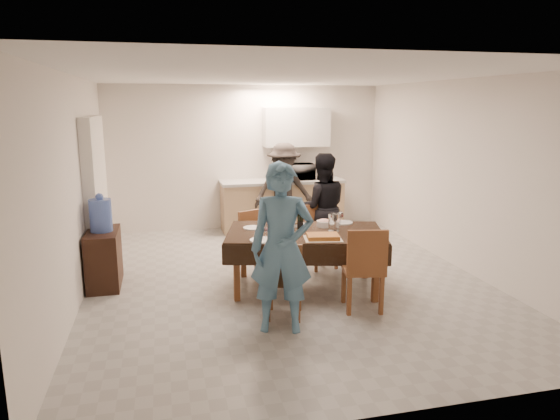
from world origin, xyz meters
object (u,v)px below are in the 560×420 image
at_px(dining_table, 305,234).
at_px(console, 104,258).
at_px(savoury_tart, 323,237).
at_px(person_near, 282,248).
at_px(person_far, 322,208).
at_px(water_jug, 101,215).
at_px(water_pitcher, 334,222).
at_px(wine_bottle, 300,218).
at_px(person_kitchen, 284,190).
at_px(microwave, 300,172).

distance_m(dining_table, console, 2.56).
relative_size(savoury_tart, person_near, 0.25).
relative_size(savoury_tart, person_far, 0.27).
distance_m(water_jug, water_pitcher, 2.89).
bearing_deg(water_jug, water_pitcher, -14.94).
relative_size(dining_table, wine_bottle, 6.72).
distance_m(dining_table, person_far, 1.19).
relative_size(dining_table, person_kitchen, 1.30).
xyz_separation_m(water_pitcher, savoury_tart, (-0.25, -0.33, -0.08)).
bearing_deg(person_far, dining_table, 69.86).
height_order(water_jug, person_far, person_far).
relative_size(water_jug, savoury_tart, 0.95).
distance_m(person_near, person_far, 2.37).
distance_m(console, person_kitchen, 3.41).
distance_m(savoury_tart, person_far, 1.50).
bearing_deg(dining_table, water_pitcher, 6.49).
height_order(dining_table, console, dining_table).
xyz_separation_m(console, person_kitchen, (2.80, 1.89, 0.45)).
bearing_deg(person_far, person_near, 69.86).
bearing_deg(water_jug, console, -90.00).
xyz_separation_m(wine_bottle, person_near, (-0.50, -1.10, -0.03)).
bearing_deg(person_kitchen, wine_bottle, -99.32).
bearing_deg(dining_table, person_near, -103.03).
xyz_separation_m(dining_table, person_kitchen, (0.37, 2.59, 0.10)).
bearing_deg(dining_table, console, 178.73).
height_order(wine_bottle, water_pitcher, wine_bottle).
xyz_separation_m(console, wine_bottle, (2.39, -0.64, 0.54)).
height_order(dining_table, water_pitcher, water_pitcher).
height_order(console, water_pitcher, water_pitcher).
bearing_deg(person_near, dining_table, 76.88).
bearing_deg(console, water_jug, 90.00).
height_order(dining_table, microwave, microwave).
xyz_separation_m(savoury_tart, microwave, (0.67, 3.42, 0.29)).
xyz_separation_m(wine_bottle, person_far, (0.60, 1.00, -0.10)).
xyz_separation_m(dining_table, water_jug, (-2.44, 0.69, 0.21)).
distance_m(console, water_pitcher, 2.93).
relative_size(microwave, person_far, 0.33).
relative_size(savoury_tart, person_kitchen, 0.26).
bearing_deg(water_pitcher, console, 165.06).
bearing_deg(wine_bottle, microwave, 74.63).
bearing_deg(person_near, microwave, 86.61).
bearing_deg(savoury_tart, person_near, -134.13).
xyz_separation_m(water_jug, water_pitcher, (2.79, -0.74, -0.07)).
height_order(water_pitcher, person_kitchen, person_kitchen).
xyz_separation_m(console, savoury_tart, (2.54, -1.07, 0.41)).
xyz_separation_m(water_jug, savoury_tart, (2.54, -1.07, -0.15)).
bearing_deg(water_jug, savoury_tart, -22.94).
xyz_separation_m(microwave, person_far, (-0.22, -1.99, -0.26)).
bearing_deg(savoury_tart, person_kitchen, 84.87).
xyz_separation_m(person_near, person_kitchen, (0.92, 3.64, -0.05)).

